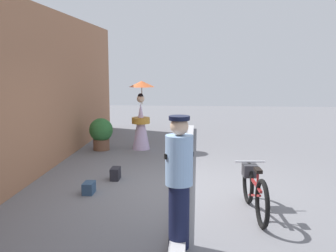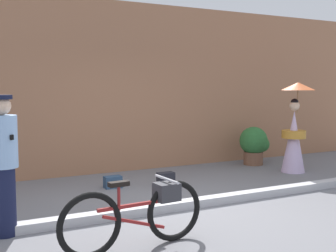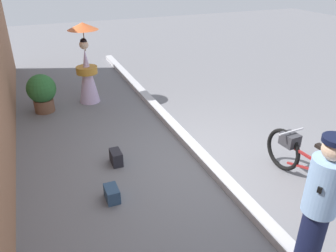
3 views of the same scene
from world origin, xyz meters
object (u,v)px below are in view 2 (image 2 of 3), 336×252
Objects in this scene: person_officer at (3,162)px; person_with_parasol at (294,130)px; backpack_on_pavement at (166,179)px; bicycle_near_officer at (139,213)px; backpack_spare at (113,182)px; potted_plant_by_door at (254,144)px.

person_officer is 0.90× the size of person_with_parasol.
backpack_on_pavement is at bearing 178.11° from person_with_parasol.
bicycle_near_officer is 5.71× the size of backpack_on_pavement.
person_with_parasol is 3.91m from backpack_spare.
bicycle_near_officer is at bearing -141.52° from potted_plant_by_door.
potted_plant_by_door is 2.87× the size of backpack_on_pavement.
potted_plant_by_door is 2.90× the size of backpack_spare.
person_officer is 5.60× the size of backpack_spare.
bicycle_near_officer is at bearing -104.26° from backpack_spare.
bicycle_near_officer is 5.76× the size of backpack_spare.
potted_plant_by_door is at bearing 38.48° from bicycle_near_officer.
potted_plant_by_door is (5.59, 2.36, -0.42)m from person_officer.
person_officer is 3.27m from backpack_on_pavement.
person_officer reaches higher than bicycle_near_officer.
potted_plant_by_door is 3.71m from backpack_spare.
person_with_parasol reaches higher than backpack_spare.
potted_plant_by_door reaches higher than bicycle_near_officer.
backpack_spare is at bearing 174.21° from person_with_parasol.
bicycle_near_officer is 1.99× the size of potted_plant_by_door.
backpack_spare is (0.71, 2.79, -0.28)m from bicycle_near_officer.
bicycle_near_officer is 2.89m from backpack_spare.
person_with_parasol is 1.14m from potted_plant_by_door.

